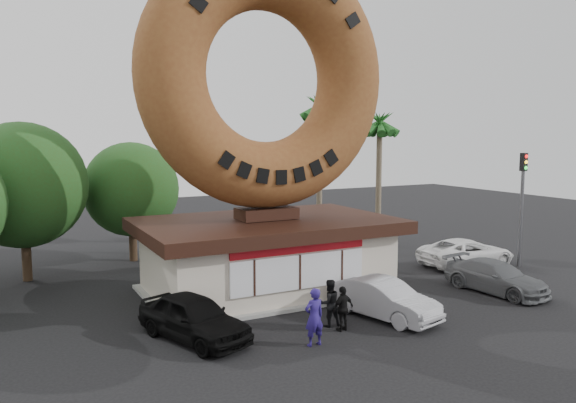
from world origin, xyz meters
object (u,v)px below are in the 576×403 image
Objects in this scene: person_right at (343,309)px; car_black at (194,317)px; traffic_signal at (522,195)px; car_grey at (496,277)px; car_white at (466,252)px; donut_shop at (267,253)px; person_left at (314,317)px; giant_donut at (266,77)px; car_silver at (384,299)px; street_lamp at (164,178)px; person_center at (329,303)px.

car_black is at bearing -29.86° from person_right.
traffic_signal is 1.26× the size of car_grey.
car_black is 16.84m from car_white.
donut_shop is at bearing -100.02° from person_right.
traffic_signal reaches higher than car_white.
car_grey is at bearing -173.52° from person_left.
giant_donut is 10.61m from car_silver.
donut_shop is 0.98× the size of giant_donut.
car_grey is (10.86, -14.96, -3.78)m from street_lamp.
person_center is at bearing -31.12° from car_black.
person_right is at bearing -158.14° from person_left.
traffic_signal is at bearing -12.77° from car_black.
person_center is (1.88, -15.30, -3.61)m from street_lamp.
giant_donut is 10.53m from person_right.
donut_shop reaches higher than car_white.
person_left is 1.21× the size of person_right.
traffic_signal reaches higher than donut_shop.
car_silver is 0.85× the size of car_white.
person_left is 0.37× the size of car_white.
donut_shop is at bearing -79.50° from street_lamp.
car_grey is 5.06m from car_white.
person_left is at bearing -54.97° from car_black.
person_center reaches higher than car_black.
car_silver is at bearing -165.23° from person_left.
street_lamp is at bearing 118.93° from car_grey.
giant_donut is 10.95m from person_left.
giant_donut is at bearing 90.47° from car_white.
street_lamp is at bearing -94.62° from person_right.
car_silver reaches higher than car_white.
car_black is 13.86m from car_grey.
giant_donut is 10.13m from person_center.
traffic_signal is at bearing -166.09° from person_left.
traffic_signal is at bearing 23.55° from car_grey.
car_white is at bearing -166.83° from person_right.
traffic_signal reaches higher than car_silver.
street_lamp reaches higher than car_white.
street_lamp is 1.66× the size of car_grey.
person_left reaches higher than car_silver.
person_right is 0.36× the size of car_silver.
person_center is 0.38× the size of car_black.
person_left is at bearing -163.06° from traffic_signal.
car_black reaches higher than car_grey.
donut_shop is 6.05m from car_silver.
car_white is at bearing -2.92° from donut_shop.
car_silver is (7.21, -1.17, -0.05)m from car_black.
street_lamp reaches higher than car_black.
person_center is (0.02, -5.28, -0.89)m from donut_shop.
person_center is at bearing 160.39° from car_silver.
donut_shop is 1.84× the size of traffic_signal.
donut_shop is 10.33m from car_grey.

